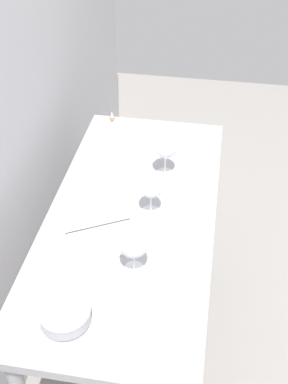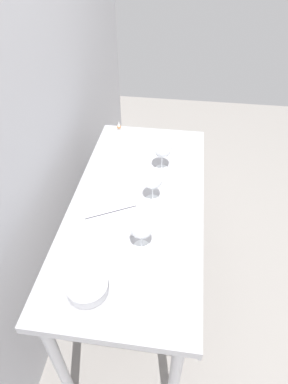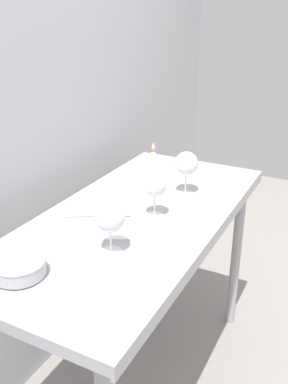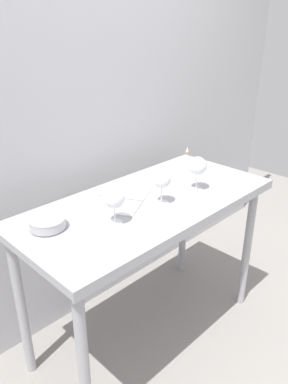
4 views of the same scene
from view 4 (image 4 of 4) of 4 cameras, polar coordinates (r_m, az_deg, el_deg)
ground_plane at (r=2.44m, az=0.47°, el=-20.53°), size 6.00×6.00×0.00m
back_wall at (r=2.14m, az=-9.04°, el=12.65°), size 3.80×0.04×2.60m
steel_counter at (r=1.96m, az=0.68°, el=-3.97°), size 1.40×0.65×0.90m
wine_glass_near_left at (r=1.64m, az=-4.62°, el=-1.02°), size 0.10×0.10×0.18m
wine_glass_near_right at (r=2.00m, az=8.20°, el=3.86°), size 0.10×0.10×0.19m
wine_glass_near_center at (r=1.83m, az=2.73°, el=1.84°), size 0.09×0.09×0.18m
open_notebook at (r=1.92m, az=-3.81°, el=-1.03°), size 0.41×0.38×0.01m
tasting_sheet_upper at (r=2.22m, az=6.24°, el=2.45°), size 0.24×0.26×0.00m
tasting_bowl at (r=1.69m, az=-14.57°, el=-4.56°), size 0.16×0.16×0.05m
decanter_funnel at (r=2.41m, az=6.59°, el=5.15°), size 0.11×0.11×0.12m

